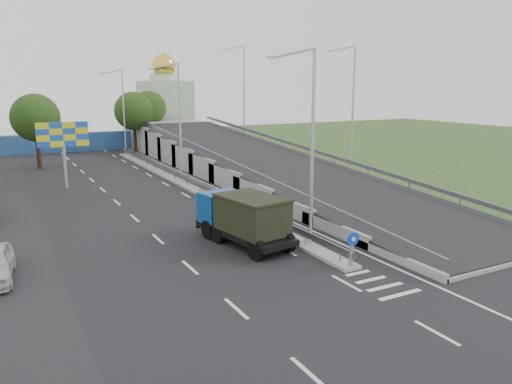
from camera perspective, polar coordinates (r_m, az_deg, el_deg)
ground at (r=22.34m, az=14.35°, el=-10.46°), size 160.00×160.00×0.00m
road_surface at (r=37.75m, az=-10.09°, el=-0.96°), size 26.00×90.00×0.04m
median at (r=42.37m, az=-7.93°, el=0.69°), size 1.00×44.00×0.20m
overpass_ramp at (r=45.16m, az=0.98°, el=3.64°), size 10.00×50.00×3.50m
median_guardrail at (r=42.25m, az=-7.96°, el=1.55°), size 0.09×44.00×0.71m
sign_bollard at (r=23.51m, az=10.91°, el=-6.45°), size 0.64×0.23×1.67m
lamp_post_near at (r=25.58m, az=6.13°, el=6.17°), size 2.74×0.18×10.08m
lamp_post_mid at (r=43.54m, az=-8.94°, el=8.55°), size 2.74×0.18×10.08m
lamp_post_far at (r=62.75m, az=-15.07°, el=9.35°), size 2.74×0.18×10.08m
blue_wall at (r=68.20m, az=-19.40°, el=5.39°), size 30.00×0.50×2.40m
church at (r=78.91m, az=-10.34°, el=9.70°), size 7.00×7.00×13.80m
billboard at (r=43.56m, az=-21.19°, el=5.74°), size 4.00×0.24×5.50m
tree_left_mid at (r=55.30m, az=-23.90°, el=7.75°), size 4.80×4.80×7.60m
tree_median_far at (r=65.17m, az=-13.82°, el=8.95°), size 4.80×4.80×7.60m
tree_ramp_far at (r=72.97m, az=-12.14°, el=9.34°), size 4.80×4.80×7.60m
dump_truck at (r=26.70m, az=-1.48°, el=-2.83°), size 3.29×6.60×2.78m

